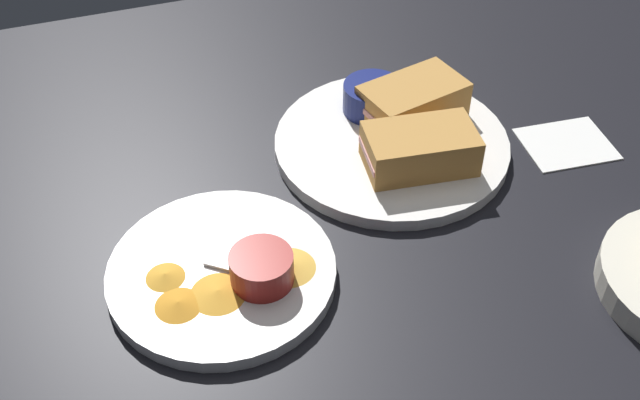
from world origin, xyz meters
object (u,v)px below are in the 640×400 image
sandwich_half_near (420,149)px  sandwich_half_far (413,101)px  plate_chips_companion (222,273)px  plate_sandwich_main (392,144)px  ramekin_dark_sauce (372,97)px  spoon_by_dark_ramekin (383,135)px  ramekin_light_gravy (262,267)px  spoon_by_gravy_ramekin (266,277)px

sandwich_half_near → sandwich_half_far: (-3.14, -9.17, 0.00)cm
sandwich_half_near → plate_chips_companion: (26.54, 8.64, -3.20)cm
plate_sandwich_main → sandwich_half_far: 6.44cm
ramekin_dark_sauce → spoon_by_dark_ramekin: (0.70, 5.89, -1.71)cm
ramekin_dark_sauce → ramekin_light_gravy: 32.11cm
sandwich_half_far → plate_chips_companion: (29.68, 17.80, -3.20)cm
sandwich_half_far → spoon_by_gravy_ramekin: sandwich_half_far is taller
spoon_by_dark_ramekin → spoon_by_gravy_ramekin: bearing=41.2°
ramekin_light_gravy → spoon_by_gravy_ramekin: 1.55cm
ramekin_light_gravy → plate_sandwich_main: bearing=-141.8°
spoon_by_dark_ramekin → plate_sandwich_main: bearing=142.2°
spoon_by_dark_ramekin → ramekin_light_gravy: (20.89, 17.89, 1.51)cm
plate_sandwich_main → sandwich_half_far: sandwich_half_far is taller
sandwich_half_near → ramekin_light_gravy: bearing=27.0°
ramekin_light_gravy → spoon_by_gravy_ramekin: size_ratio=0.76×
plate_chips_companion → ramekin_light_gravy: 5.43cm
plate_sandwich_main → plate_chips_companion: bearing=29.0°
plate_sandwich_main → sandwich_half_near: sandwich_half_near is taller
plate_sandwich_main → ramekin_dark_sauce: ramekin_dark_sauce is taller
sandwich_half_far → ramekin_dark_sauce: sandwich_half_far is taller
spoon_by_dark_ramekin → plate_chips_companion: (24.52, 14.86, -1.16)cm
plate_chips_companion → spoon_by_gravy_ramekin: size_ratio=2.79×
sandwich_half_near → ramekin_dark_sauce: sandwich_half_near is taller
sandwich_half_far → spoon_by_dark_ramekin: size_ratio=1.46×
plate_sandwich_main → plate_chips_companion: size_ratio=1.22×
plate_chips_companion → spoon_by_gravy_ramekin: bearing=141.9°
plate_sandwich_main → spoon_by_gravy_ramekin: (21.47, 17.26, 1.16)cm
plate_chips_companion → spoon_by_gravy_ramekin: 5.21cm
sandwich_half_far → ramekin_dark_sauce: 5.35cm
ramekin_light_gravy → sandwich_half_far: bearing=-141.3°
sandwich_half_far → ramekin_dark_sauce: bearing=-33.4°
sandwich_half_near → ramekin_dark_sauce: bearing=-83.8°
plate_sandwich_main → spoon_by_gravy_ramekin: size_ratio=3.39×
ramekin_dark_sauce → spoon_by_gravy_ramekin: (21.23, 23.88, -1.71)cm
plate_sandwich_main → ramekin_light_gravy: (21.83, 17.15, 2.67)cm
sandwich_half_far → spoon_by_dark_ramekin: 6.28cm
spoon_by_dark_ramekin → spoon_by_gravy_ramekin: (20.53, 17.99, 0.00)cm
spoon_by_gravy_ramekin → sandwich_half_far: bearing=-140.8°
plate_sandwich_main → spoon_by_dark_ramekin: size_ratio=2.96×
plate_chips_companion → spoon_by_gravy_ramekin: spoon_by_gravy_ramekin is taller
spoon_by_dark_ramekin → spoon_by_gravy_ramekin: 27.30cm
sandwich_half_far → sandwich_half_near: bearing=71.1°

